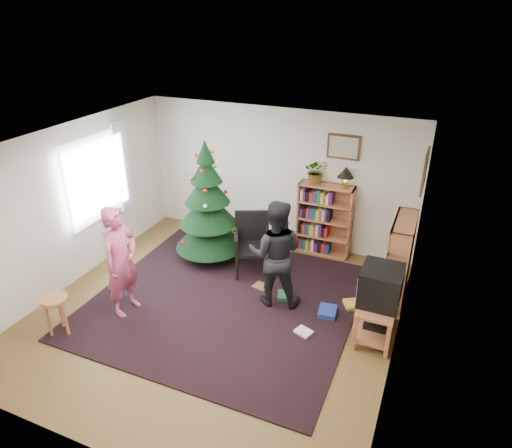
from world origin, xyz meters
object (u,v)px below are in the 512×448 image
at_px(armchair, 255,241).
at_px(stool, 56,306).
at_px(person_standing, 121,262).
at_px(person_by_chair, 275,254).
at_px(bookshelf_right, 399,259).
at_px(tv_stand, 377,315).
at_px(picture_back, 344,147).
at_px(crt_tv, 381,285).
at_px(potted_plant, 316,171).
at_px(bookshelf_back, 325,219).
at_px(table_lamp, 346,174).
at_px(picture_right, 425,171).
at_px(christmas_tree, 208,212).

distance_m(armchair, stool, 3.13).
relative_size(person_standing, person_by_chair, 1.00).
xyz_separation_m(bookshelf_right, person_standing, (-3.56, -1.89, 0.16)).
distance_m(bookshelf_right, tv_stand, 1.09).
bearing_deg(picture_back, crt_tv, -62.64).
height_order(picture_back, person_by_chair, picture_back).
relative_size(tv_stand, potted_plant, 1.95).
relative_size(armchair, potted_plant, 2.31).
height_order(bookshelf_back, person_by_chair, person_by_chair).
height_order(bookshelf_right, armchair, bookshelf_right).
bearing_deg(table_lamp, crt_tv, -63.41).
distance_m(picture_right, stool, 5.38).
xyz_separation_m(bookshelf_right, armchair, (-2.28, -0.12, -0.11)).
bearing_deg(bookshelf_right, crt_tv, 173.17).
relative_size(crt_tv, person_by_chair, 0.34).
xyz_separation_m(picture_right, person_standing, (-3.70, -2.20, -1.12)).
bearing_deg(person_standing, potted_plant, -31.04).
relative_size(picture_back, stool, 0.94).
bearing_deg(person_standing, stool, 150.78).
bearing_deg(person_standing, table_lamp, -37.33).
height_order(christmas_tree, table_lamp, christmas_tree).
height_order(christmas_tree, bookshelf_back, christmas_tree).
distance_m(picture_right, bookshelf_right, 1.33).
relative_size(bookshelf_right, table_lamp, 3.56).
height_order(stool, person_standing, person_standing).
relative_size(picture_back, table_lamp, 1.51).
distance_m(bookshelf_right, armchair, 2.29).
relative_size(picture_back, potted_plant, 1.25).
bearing_deg(picture_right, stool, -144.70).
bearing_deg(tv_stand, stool, -157.42).
xyz_separation_m(bookshelf_right, table_lamp, (-1.09, 0.90, 0.88)).
height_order(christmas_tree, armchair, christmas_tree).
xyz_separation_m(crt_tv, potted_plant, (-1.46, 1.93, 0.72)).
height_order(person_by_chair, table_lamp, table_lamp).
relative_size(christmas_tree, bookshelf_right, 1.64).
bearing_deg(person_standing, bookshelf_back, -33.69).
bearing_deg(picture_right, potted_plant, 161.09).
relative_size(crt_tv, armchair, 0.56).
distance_m(bookshelf_right, crt_tv, 1.04).
relative_size(bookshelf_back, bookshelf_right, 1.00).
height_order(picture_right, table_lamp, picture_right).
bearing_deg(potted_plant, crt_tv, -52.77).
xyz_separation_m(bookshelf_back, stool, (-2.69, -3.57, -0.21)).
bearing_deg(tv_stand, bookshelf_back, 123.33).
distance_m(crt_tv, stool, 4.30).
height_order(picture_right, person_standing, picture_right).
relative_size(person_by_chair, table_lamp, 4.51).
bearing_deg(armchair, picture_back, 22.31).
distance_m(christmas_tree, tv_stand, 3.26).
xyz_separation_m(picture_back, christmas_tree, (-1.98, -1.09, -1.06)).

